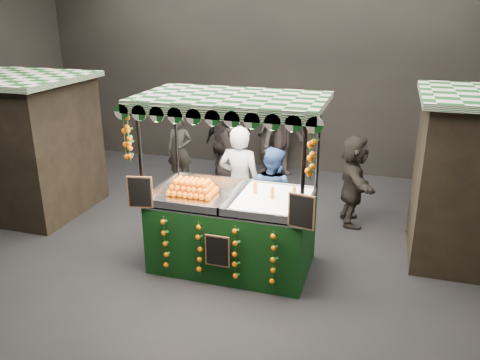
% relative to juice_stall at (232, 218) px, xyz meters
% --- Properties ---
extents(ground, '(12.00, 12.00, 0.00)m').
position_rel_juice_stall_xyz_m(ground, '(-0.40, 0.02, -0.82)').
color(ground, black).
rests_on(ground, ground).
extents(market_hall, '(12.10, 10.10, 5.05)m').
position_rel_juice_stall_xyz_m(market_hall, '(-0.40, 0.02, 2.56)').
color(market_hall, black).
rests_on(market_hall, ground).
extents(neighbour_stall_left, '(3.00, 2.20, 2.60)m').
position_rel_juice_stall_xyz_m(neighbour_stall_left, '(-4.80, 1.02, 0.49)').
color(neighbour_stall_left, black).
rests_on(neighbour_stall_left, ground).
extents(juice_stall, '(2.72, 1.60, 2.63)m').
position_rel_juice_stall_xyz_m(juice_stall, '(0.00, 0.00, 0.00)').
color(juice_stall, black).
rests_on(juice_stall, ground).
extents(vendor_grey, '(0.72, 0.48, 1.98)m').
position_rel_juice_stall_xyz_m(vendor_grey, '(-0.20, 1.01, 0.17)').
color(vendor_grey, gray).
rests_on(vendor_grey, ground).
extents(vendor_blue, '(0.97, 0.86, 1.65)m').
position_rel_juice_stall_xyz_m(vendor_blue, '(0.36, 1.05, 0.01)').
color(vendor_blue, navy).
rests_on(vendor_blue, ground).
extents(shopper_0, '(0.60, 0.42, 1.57)m').
position_rel_juice_stall_xyz_m(shopper_0, '(-2.24, 3.16, -0.03)').
color(shopper_0, '#2D2925').
rests_on(shopper_0, ground).
extents(shopper_1, '(0.96, 0.94, 1.56)m').
position_rel_juice_stall_xyz_m(shopper_1, '(2.89, 1.82, -0.04)').
color(shopper_1, '#2D2824').
rests_on(shopper_1, ground).
extents(shopper_2, '(1.06, 0.77, 1.67)m').
position_rel_juice_stall_xyz_m(shopper_2, '(-1.44, 3.73, 0.02)').
color(shopper_2, black).
rests_on(shopper_2, ground).
extents(shopper_3, '(1.34, 1.44, 1.95)m').
position_rel_juice_stall_xyz_m(shopper_3, '(-0.17, 4.44, 0.16)').
color(shopper_3, '#2D2625').
rests_on(shopper_3, ground).
extents(shopper_4, '(0.93, 0.70, 1.72)m').
position_rel_juice_stall_xyz_m(shopper_4, '(-1.27, 3.75, 0.04)').
color(shopper_4, black).
rests_on(shopper_4, ground).
extents(shopper_5, '(0.85, 1.61, 1.66)m').
position_rel_juice_stall_xyz_m(shopper_5, '(1.59, 2.15, 0.01)').
color(shopper_5, black).
rests_on(shopper_5, ground).
extents(shopper_6, '(0.43, 0.61, 1.56)m').
position_rel_juice_stall_xyz_m(shopper_6, '(-0.67, 4.62, -0.04)').
color(shopper_6, '#2C2624').
rests_on(shopper_6, ground).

